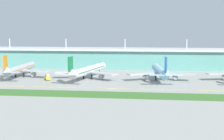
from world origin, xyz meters
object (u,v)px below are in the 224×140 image
Objects in this scene: airliner_nearest at (20,69)px; airliner_far_middle at (160,71)px; fuel_truck at (47,77)px; airliner_near_middle at (88,70)px.

airliner_nearest and airliner_far_middle have the same top height.
airliner_far_middle is 7.85× the size of fuel_truck.
airliner_nearest is at bearing 154.48° from fuel_truck.
airliner_nearest is at bearing 178.62° from airliner_far_middle.
airliner_near_middle is 8.92× the size of fuel_truck.
airliner_near_middle reaches higher than fuel_truck.
airliner_nearest is 1.06× the size of airliner_far_middle.
airliner_far_middle is 81.32m from fuel_truck.
airliner_nearest is 8.33× the size of fuel_truck.
airliner_near_middle is at bearing -179.61° from airliner_far_middle.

